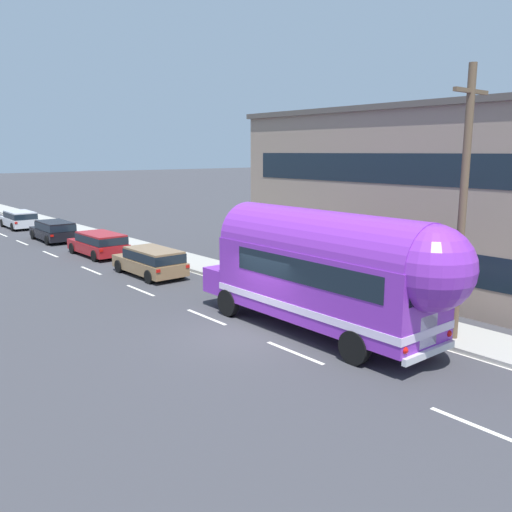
# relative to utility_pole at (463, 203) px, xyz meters

# --- Properties ---
(ground_plane) EXTENTS (300.00, 300.00, 0.00)m
(ground_plane) POSITION_rel_utility_pole_xyz_m (-4.53, 4.71, -4.42)
(ground_plane) COLOR #38383D
(lane_markings) EXTENTS (3.88, 80.00, 0.01)m
(lane_markings) POSITION_rel_utility_pole_xyz_m (-1.89, 17.74, -4.42)
(lane_markings) COLOR silver
(lane_markings) RESTS_ON ground
(sidewalk_slab) EXTENTS (2.39, 90.00, 0.15)m
(sidewalk_slab) POSITION_rel_utility_pole_xyz_m (0.41, 14.71, -4.35)
(sidewalk_slab) COLOR #9E9B93
(sidewalk_slab) RESTS_ON ground
(roadside_building) EXTENTS (12.41, 17.90, 7.84)m
(roadside_building) POSITION_rel_utility_pole_xyz_m (8.72, 4.63, -0.50)
(roadside_building) COLOR gray
(roadside_building) RESTS_ON ground
(utility_pole) EXTENTS (1.80, 0.24, 8.50)m
(utility_pole) POSITION_rel_utility_pole_xyz_m (0.00, 0.00, 0.00)
(utility_pole) COLOR brown
(utility_pole) RESTS_ON ground
(painted_bus) EXTENTS (2.64, 10.54, 4.12)m
(painted_bus) POSITION_rel_utility_pole_xyz_m (-2.66, 2.88, -2.12)
(painted_bus) COLOR purple
(painted_bus) RESTS_ON ground
(car_lead) EXTENTS (1.94, 4.48, 1.37)m
(car_lead) POSITION_rel_utility_pole_xyz_m (-2.75, 14.41, -3.63)
(car_lead) COLOR olive
(car_lead) RESTS_ON ground
(car_second) EXTENTS (2.04, 4.58, 1.37)m
(car_second) POSITION_rel_utility_pole_xyz_m (-2.52, 20.90, -3.63)
(car_second) COLOR #A5191E
(car_second) RESTS_ON ground
(car_third) EXTENTS (2.09, 4.57, 1.37)m
(car_third) POSITION_rel_utility_pole_xyz_m (-2.64, 27.88, -3.63)
(car_third) COLOR black
(car_third) RESTS_ON ground
(car_fourth) EXTENTS (2.06, 4.52, 1.37)m
(car_fourth) POSITION_rel_utility_pole_xyz_m (-2.47, 35.94, -3.63)
(car_fourth) COLOR silver
(car_fourth) RESTS_ON ground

